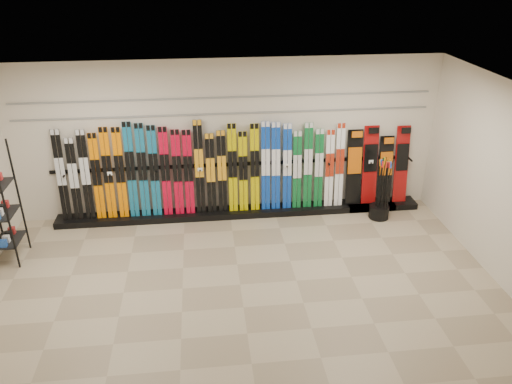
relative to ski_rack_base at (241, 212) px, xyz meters
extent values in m
plane|color=gray|center=(-0.22, -2.28, -0.06)|extent=(8.00, 8.00, 0.00)
plane|color=beige|center=(-0.22, 0.22, 1.44)|extent=(8.00, 0.00, 8.00)
plane|color=beige|center=(3.78, -2.28, 1.44)|extent=(0.00, 5.00, 5.00)
plane|color=silver|center=(-0.22, -2.28, 2.94)|extent=(8.00, 8.00, 0.00)
cube|color=black|center=(0.00, 0.00, 0.00)|extent=(8.00, 0.40, 0.12)
cube|color=black|center=(-3.28, 0.03, 0.92)|extent=(0.17, 0.18, 1.73)
cube|color=black|center=(-3.07, 0.03, 0.84)|extent=(0.17, 0.17, 1.57)
cube|color=black|center=(-2.85, 0.03, 0.91)|extent=(0.17, 0.18, 1.71)
cube|color=orange|center=(-2.65, 0.03, 0.88)|extent=(0.17, 0.17, 1.64)
cube|color=orange|center=(-2.45, 0.03, 0.93)|extent=(0.17, 0.18, 1.74)
cube|color=orange|center=(-2.23, 0.03, 0.92)|extent=(0.17, 0.18, 1.73)
cube|color=#126085|center=(-2.03, 0.04, 0.97)|extent=(0.17, 0.19, 1.82)
cube|color=#126085|center=(-1.82, 0.04, 0.95)|extent=(0.17, 0.19, 1.79)
cube|color=#126085|center=(-1.61, 0.03, 0.93)|extent=(0.17, 0.18, 1.74)
cube|color=red|center=(-1.41, 0.03, 0.91)|extent=(0.17, 0.18, 1.71)
cube|color=red|center=(-1.19, 0.03, 0.88)|extent=(0.17, 0.17, 1.65)
cube|color=red|center=(-0.98, 0.03, 0.88)|extent=(0.17, 0.17, 1.63)
cube|color=black|center=(-0.78, 0.04, 0.96)|extent=(0.17, 0.19, 1.81)
cube|color=black|center=(-0.57, 0.02, 0.84)|extent=(0.17, 0.17, 1.55)
cube|color=black|center=(-0.36, 0.03, 0.86)|extent=(0.17, 0.17, 1.60)
cube|color=#CCBB00|center=(-0.15, 0.03, 0.92)|extent=(0.17, 0.18, 1.72)
cube|color=#CCBB00|center=(0.05, 0.03, 0.84)|extent=(0.17, 0.17, 1.56)
cube|color=#CCBB00|center=(0.27, 0.03, 0.91)|extent=(0.17, 0.18, 1.70)
cube|color=#0E3EB1|center=(0.48, 0.03, 0.93)|extent=(0.17, 0.18, 1.74)
cube|color=#0E3EB1|center=(0.67, 0.03, 0.92)|extent=(0.17, 0.18, 1.72)
cube|color=#0E3EB1|center=(0.89, 0.03, 0.90)|extent=(0.17, 0.18, 1.68)
cube|color=#0D6029|center=(1.09, 0.02, 0.83)|extent=(0.17, 0.16, 1.53)
cube|color=#0D6029|center=(1.30, 0.03, 0.90)|extent=(0.17, 0.18, 1.69)
cube|color=#0D6029|center=(1.51, 0.03, 0.84)|extent=(0.17, 0.17, 1.56)
cube|color=white|center=(1.72, 0.02, 0.83)|extent=(0.17, 0.16, 1.54)
cube|color=white|center=(1.92, 0.03, 0.89)|extent=(0.17, 0.18, 1.65)
cube|color=black|center=(2.23, 0.07, 0.81)|extent=(0.30, 0.23, 1.49)
cube|color=#990C0C|center=(2.54, 0.08, 0.84)|extent=(0.29, 0.24, 1.56)
cube|color=black|center=(2.87, 0.06, 0.73)|extent=(0.28, 0.21, 1.35)
cube|color=#990C0C|center=(3.19, 0.08, 0.82)|extent=(0.27, 0.24, 1.53)
cube|color=black|center=(-3.97, -1.09, 0.95)|extent=(0.40, 0.60, 2.01)
cylinder|color=black|center=(2.64, -0.42, 0.07)|extent=(0.38, 0.38, 0.25)
cylinder|color=black|center=(2.58, -0.46, 0.55)|extent=(0.02, 0.07, 1.18)
cylinder|color=black|center=(2.56, -0.38, 0.55)|extent=(0.09, 0.07, 1.18)
cylinder|color=black|center=(2.72, -0.51, 0.55)|extent=(0.13, 0.14, 1.17)
cylinder|color=black|center=(2.67, -0.29, 0.55)|extent=(0.08, 0.03, 1.18)
cylinder|color=black|center=(2.65, -0.49, 0.55)|extent=(0.12, 0.05, 1.18)
cylinder|color=black|center=(2.74, -0.37, 0.55)|extent=(0.11, 0.13, 1.17)
cylinder|color=black|center=(2.58, -0.38, 0.55)|extent=(0.14, 0.09, 1.17)
cylinder|color=black|center=(2.67, -0.47, 0.55)|extent=(0.05, 0.11, 1.18)
cylinder|color=black|center=(2.69, -0.50, 0.55)|extent=(0.07, 0.12, 1.18)
cylinder|color=black|center=(2.67, -0.32, 0.55)|extent=(0.10, 0.12, 1.18)
cylinder|color=black|center=(2.59, -0.38, 0.55)|extent=(0.09, 0.06, 1.18)
cylinder|color=black|center=(2.71, -0.49, 0.55)|extent=(0.14, 0.13, 1.17)
cube|color=gray|center=(-0.22, 0.20, 1.94)|extent=(7.60, 0.02, 0.03)
cube|color=gray|center=(-0.22, 0.20, 2.24)|extent=(7.60, 0.02, 0.03)
camera|label=1|loc=(-0.71, -8.62, 4.61)|focal=35.00mm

